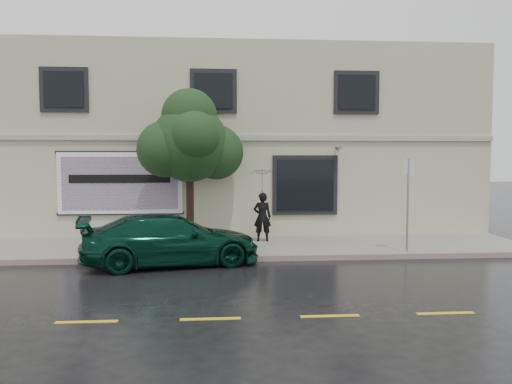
{
  "coord_description": "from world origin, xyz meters",
  "views": [
    {
      "loc": [
        0.16,
        -12.39,
        2.93
      ],
      "look_at": [
        1.26,
        2.2,
        1.91
      ],
      "focal_mm": 35.0,
      "sensor_mm": 36.0,
      "label": 1
    }
  ],
  "objects": [
    {
      "name": "road_marking",
      "position": [
        0.0,
        -3.5,
        0.01
      ],
      "size": [
        19.0,
        0.12,
        0.01
      ],
      "primitive_type": "cube",
      "color": "gold",
      "rests_on": "ground"
    },
    {
      "name": "sidewalk",
      "position": [
        0.0,
        3.25,
        0.07
      ],
      "size": [
        20.0,
        3.5,
        0.15
      ],
      "primitive_type": "cube",
      "color": "gray",
      "rests_on": "ground"
    },
    {
      "name": "fire_hydrant",
      "position": [
        -1.5,
        2.03,
        0.5
      ],
      "size": [
        0.3,
        0.28,
        0.72
      ],
      "rotation": [
        0.0,
        0.0,
        -0.4
      ],
      "color": "white",
      "rests_on": "sidewalk"
    },
    {
      "name": "ground",
      "position": [
        0.0,
        0.0,
        0.0
      ],
      "size": [
        90.0,
        90.0,
        0.0
      ],
      "primitive_type": "plane",
      "color": "black",
      "rests_on": "ground"
    },
    {
      "name": "billboard",
      "position": [
        -3.2,
        4.92,
        2.05
      ],
      "size": [
        4.3,
        0.16,
        2.2
      ],
      "color": "white",
      "rests_on": "ground"
    },
    {
      "name": "sign_pole",
      "position": [
        5.66,
        1.7,
        1.79
      ],
      "size": [
        0.34,
        0.06,
        2.75
      ],
      "rotation": [
        0.0,
        0.0,
        0.05
      ],
      "color": "gray",
      "rests_on": "sidewalk"
    },
    {
      "name": "umbrella",
      "position": [
        1.6,
        3.94,
        2.13
      ],
      "size": [
        1.19,
        1.19,
        0.73
      ],
      "primitive_type": "imported",
      "rotation": [
        0.0,
        0.0,
        0.24
      ],
      "color": "black",
      "rests_on": "pedestrian"
    },
    {
      "name": "building",
      "position": [
        0.0,
        9.0,
        3.5
      ],
      "size": [
        20.0,
        8.12,
        7.0
      ],
      "color": "#BCB897",
      "rests_on": "ground"
    },
    {
      "name": "car",
      "position": [
        -1.15,
        1.2,
        0.7
      ],
      "size": [
        5.12,
        3.05,
        1.4
      ],
      "primitive_type": "imported",
      "rotation": [
        0.0,
        0.0,
        1.78
      ],
      "color": "#072E20",
      "rests_on": "ground"
    },
    {
      "name": "pedestrian",
      "position": [
        1.6,
        3.94,
        0.96
      ],
      "size": [
        0.61,
        0.42,
        1.62
      ],
      "primitive_type": "imported",
      "rotation": [
        0.0,
        0.0,
        3.09
      ],
      "color": "black",
      "rests_on": "sidewalk"
    },
    {
      "name": "street_tree",
      "position": [
        -0.77,
        3.77,
        3.36
      ],
      "size": [
        2.48,
        2.48,
        4.47
      ],
      "color": "#2E2214",
      "rests_on": "sidewalk"
    },
    {
      "name": "curb",
      "position": [
        0.0,
        1.5,
        0.07
      ],
      "size": [
        20.0,
        0.18,
        0.16
      ],
      "primitive_type": "cube",
      "color": "gray",
      "rests_on": "ground"
    }
  ]
}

